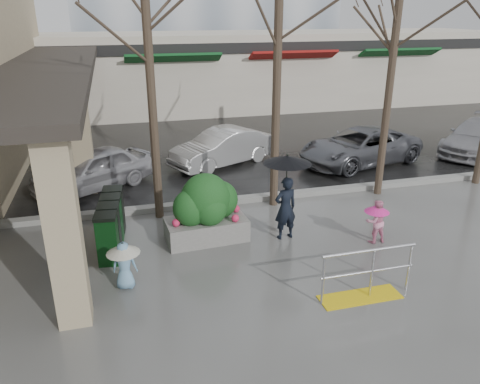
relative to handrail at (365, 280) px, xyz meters
name	(u,v)px	position (x,y,z in m)	size (l,w,h in m)	color
ground	(275,275)	(-1.36, 1.20, -0.38)	(120.00, 120.00, 0.00)	#51514F
street_asphalt	(161,97)	(-1.36, 23.20, -0.37)	(120.00, 36.00, 0.01)	black
curb	(229,201)	(-1.36, 5.20, -0.30)	(120.00, 0.30, 0.15)	gray
canopy_slab	(46,62)	(-6.16, 9.20, 3.25)	(2.80, 18.00, 0.25)	#2D2823
pillar_front	(64,231)	(-5.26, 0.70, 1.37)	(0.55, 0.55, 3.50)	tan
pillar_back	(81,135)	(-5.26, 7.20, 1.37)	(0.55, 0.55, 3.50)	tan
storefront_row	(203,71)	(0.64, 19.17, 1.64)	(34.00, 6.74, 4.00)	beige
handrail	(365,280)	(0.00, 0.00, 0.00)	(1.90, 0.50, 1.03)	yellow
tree_west	(146,12)	(-3.36, 4.80, 4.71)	(3.20, 3.20, 6.80)	#382B21
tree_midwest	(279,6)	(-0.16, 4.80, 4.86)	(3.20, 3.20, 7.00)	#382B21
tree_mideast	(397,21)	(3.14, 4.80, 4.48)	(3.20, 3.20, 6.50)	#382B21
woman	(286,189)	(-0.58, 2.77, 0.89)	(1.12, 1.12, 2.11)	black
child_pink	(376,218)	(1.39, 2.01, 0.22)	(0.58, 0.58, 1.05)	pink
child_blue	(124,260)	(-4.36, 1.54, 0.24)	(0.66, 0.66, 0.99)	#74A8CF
planter	(206,209)	(-2.41, 3.18, 0.42)	(1.95, 1.13, 1.66)	slate
news_boxes	(111,223)	(-4.58, 3.41, 0.19)	(0.68, 2.08, 1.14)	black
car_a	(93,169)	(-5.07, 7.41, 0.25)	(1.49, 3.70, 1.26)	#B7B6BC
car_b	(222,147)	(-0.72, 8.74, 0.25)	(1.33, 3.82, 1.26)	silver
car_c	(360,147)	(4.00, 7.57, 0.25)	(2.09, 4.53, 1.26)	slate
car_d	(477,137)	(9.01, 7.64, 0.25)	(1.77, 4.34, 1.26)	#A2A1A5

